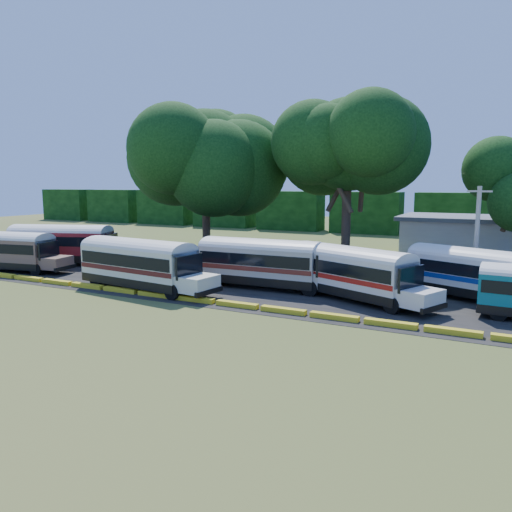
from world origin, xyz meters
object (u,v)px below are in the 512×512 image
at_px(bus_white_red, 353,270).
at_px(tree_west, 205,156).
at_px(bus_cream_west, 140,261).
at_px(bus_red, 64,242).
at_px(bus_beige, 8,249).

relative_size(bus_white_red, tree_west, 0.71).
bearing_deg(bus_cream_west, bus_red, 164.21).
height_order(bus_red, bus_white_red, bus_red).
xyz_separation_m(bus_red, tree_west, (8.29, 10.76, 7.84)).
relative_size(bus_red, bus_white_red, 1.08).
relative_size(bus_beige, bus_cream_west, 0.94).
height_order(bus_beige, bus_white_red, bus_white_red).
distance_m(bus_cream_west, bus_white_red, 14.30).
bearing_deg(bus_beige, tree_west, 48.34).
height_order(bus_red, tree_west, tree_west).
relative_size(bus_cream_west, bus_white_red, 1.05).
bearing_deg(bus_red, bus_cream_west, -40.43).
distance_m(bus_beige, bus_white_red, 28.66).
relative_size(bus_cream_west, tree_west, 0.75).
height_order(bus_red, bus_cream_west, bus_red).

